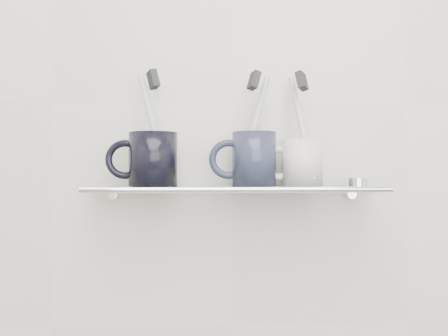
{
  "coord_description": "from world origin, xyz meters",
  "views": [
    {
      "loc": [
        -0.08,
        0.09,
        1.12
      ],
      "look_at": [
        -0.02,
        1.04,
        1.13
      ],
      "focal_mm": 45.0,
      "sensor_mm": 36.0,
      "label": 1
    }
  ],
  "objects": [
    {
      "name": "wall_back",
      "position": [
        0.0,
        1.1,
        1.25
      ],
      "size": [
        2.5,
        0.0,
        2.5
      ],
      "primitive_type": "plane",
      "rotation": [
        1.57,
        0.0,
        0.0
      ],
      "color": "beige",
      "rests_on": "ground"
    },
    {
      "name": "shelf_glass",
      "position": [
        0.0,
        1.04,
        1.1
      ],
      "size": [
        0.5,
        0.12,
        0.01
      ],
      "primitive_type": "cube",
      "color": "silver",
      "rests_on": "wall_back"
    },
    {
      "name": "toothbrush_right",
      "position": [
        0.11,
        1.04,
        1.2
      ],
      "size": [
        0.04,
        0.07,
        0.18
      ],
      "primitive_type": "cylinder",
      "rotation": [
        -0.19,
        -0.28,
        -0.54
      ],
      "color": "silver",
      "rests_on": "mug_right"
    },
    {
      "name": "mug_right",
      "position": [
        0.11,
        1.04,
        1.14
      ],
      "size": [
        0.09,
        0.09,
        0.08
      ],
      "primitive_type": "cylinder",
      "rotation": [
        0.0,
        0.0,
        0.31
      ],
      "color": "white",
      "rests_on": "shelf_glass"
    },
    {
      "name": "mug_center",
      "position": [
        0.03,
        1.04,
        1.15
      ],
      "size": [
        0.09,
        0.09,
        0.09
      ],
      "primitive_type": "cylinder",
      "rotation": [
        0.0,
        0.0,
        -0.27
      ],
      "color": "#1A1C33",
      "rests_on": "shelf_glass"
    },
    {
      "name": "mug_left_handle",
      "position": [
        -0.19,
        1.04,
        1.15
      ],
      "size": [
        0.07,
        0.01,
        0.07
      ],
      "primitive_type": "torus",
      "rotation": [
        1.57,
        0.0,
        0.0
      ],
      "color": "black",
      "rests_on": "mug_left"
    },
    {
      "name": "toothbrush_center",
      "position": [
        0.03,
        1.04,
        1.2
      ],
      "size": [
        0.06,
        0.05,
        0.18
      ],
      "primitive_type": "cylinder",
      "rotation": [
        -0.13,
        0.32,
        0.26
      ],
      "color": "silver",
      "rests_on": "mug_center"
    },
    {
      "name": "toothbrush_left",
      "position": [
        -0.14,
        1.04,
        1.2
      ],
      "size": [
        0.06,
        0.04,
        0.19
      ],
      "primitive_type": "cylinder",
      "rotation": [
        -0.21,
        -0.17,
        0.42
      ],
      "color": "silver",
      "rests_on": "mug_left"
    },
    {
      "name": "mug_left",
      "position": [
        -0.14,
        1.04,
        1.15
      ],
      "size": [
        0.1,
        0.1,
        0.09
      ],
      "primitive_type": "cylinder",
      "rotation": [
        0.0,
        0.0,
        -0.32
      ],
      "color": "black",
      "rests_on": "shelf_glass"
    },
    {
      "name": "mug_center_handle",
      "position": [
        -0.01,
        1.04,
        1.15
      ],
      "size": [
        0.07,
        0.01,
        0.07
      ],
      "primitive_type": "torus",
      "rotation": [
        1.57,
        0.0,
        0.0
      ],
      "color": "#1A1C33",
      "rests_on": "mug_center"
    },
    {
      "name": "mug_right_handle",
      "position": [
        0.07,
        1.04,
        1.14
      ],
      "size": [
        0.06,
        0.01,
        0.06
      ],
      "primitive_type": "torus",
      "rotation": [
        1.57,
        0.0,
        0.0
      ],
      "color": "white",
      "rests_on": "mug_right"
    },
    {
      "name": "bracket_left",
      "position": [
        -0.21,
        1.09,
        1.09
      ],
      "size": [
        0.02,
        0.03,
        0.02
      ],
      "primitive_type": "cylinder",
      "rotation": [
        1.57,
        0.0,
        0.0
      ],
      "color": "silver",
      "rests_on": "wall_back"
    },
    {
      "name": "bracket_right",
      "position": [
        0.21,
        1.09,
        1.09
      ],
      "size": [
        0.02,
        0.03,
        0.02
      ],
      "primitive_type": "cylinder",
      "rotation": [
        1.57,
        0.0,
        0.0
      ],
      "color": "silver",
      "rests_on": "wall_back"
    },
    {
      "name": "bristles_center",
      "position": [
        0.03,
        1.04,
        1.28
      ],
      "size": [
        0.03,
        0.03,
        0.03
      ],
      "primitive_type": "cube",
      "rotation": [
        -0.13,
        0.32,
        0.26
      ],
      "color": "#262629",
      "rests_on": "toothbrush_center"
    },
    {
      "name": "chrome_cap",
      "position": [
        0.21,
        1.04,
        1.11
      ],
      "size": [
        0.03,
        0.03,
        0.01
      ],
      "primitive_type": "cylinder",
      "color": "silver",
      "rests_on": "shelf_glass"
    },
    {
      "name": "bristles_right",
      "position": [
        0.11,
        1.04,
        1.28
      ],
      "size": [
        0.03,
        0.03,
        0.04
      ],
      "primitive_type": "cube",
      "rotation": [
        -0.19,
        -0.28,
        -0.54
      ],
      "color": "#262629",
      "rests_on": "toothbrush_right"
    },
    {
      "name": "shelf_rail",
      "position": [
        0.0,
        0.98,
        1.1
      ],
      "size": [
        0.5,
        0.01,
        0.01
      ],
      "primitive_type": "cylinder",
      "rotation": [
        0.0,
        1.57,
        0.0
      ],
      "color": "silver",
      "rests_on": "shelf_glass"
    },
    {
      "name": "bristles_left",
      "position": [
        -0.14,
        1.04,
        1.28
      ],
      "size": [
        0.03,
        0.03,
        0.04
      ],
      "primitive_type": "cube",
      "rotation": [
        -0.21,
        -0.17,
        0.42
      ],
      "color": "#262629",
      "rests_on": "toothbrush_left"
    }
  ]
}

